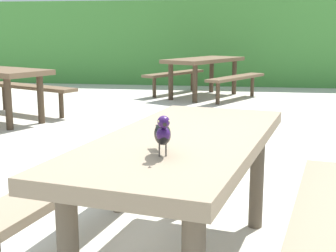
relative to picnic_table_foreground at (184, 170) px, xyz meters
name	(u,v)px	position (x,y,z in m)	size (l,w,h in m)	color
hedge_wall	(223,42)	(-0.23, 9.74, 0.41)	(28.00, 2.36, 1.93)	#428438
picnic_table_foreground	(184,170)	(0.00, 0.00, 0.00)	(1.97, 2.00, 0.74)	#84725B
bird_grackle	(163,133)	(-0.04, -0.43, 0.29)	(0.11, 0.28, 0.18)	black
picnic_table_mid_left	(204,68)	(-0.45, 6.75, 0.00)	(2.29, 2.30, 0.74)	brown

